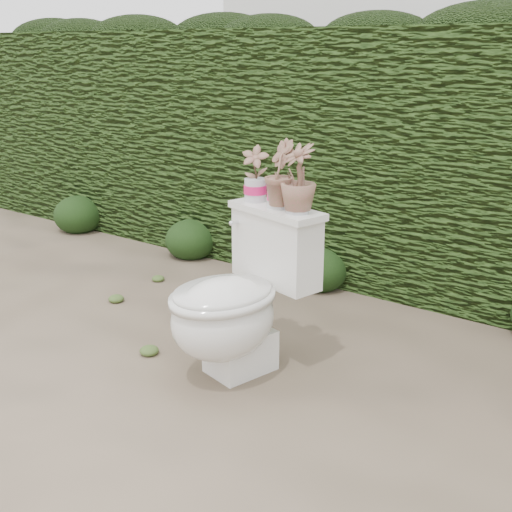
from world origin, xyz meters
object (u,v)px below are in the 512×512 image
Objects in this scene: toilet at (237,303)px; potted_plant_left at (255,175)px; potted_plant_right at (298,180)px; potted_plant_center at (279,176)px.

toilet is 3.07× the size of potted_plant_left.
potted_plant_left is at bearing -173.11° from potted_plant_right.
potted_plant_right is (0.12, -0.03, -0.00)m from potted_plant_center.
potted_plant_left is (-0.09, 0.27, 0.55)m from toilet.
toilet is at bearing -114.00° from potted_plant_right.
potted_plant_left is 0.84× the size of potted_plant_center.
potted_plant_left is 0.30m from potted_plant_right.
potted_plant_left is 0.85× the size of potted_plant_right.
potted_plant_center reaches higher than toilet.
toilet is 0.62m from potted_plant_center.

